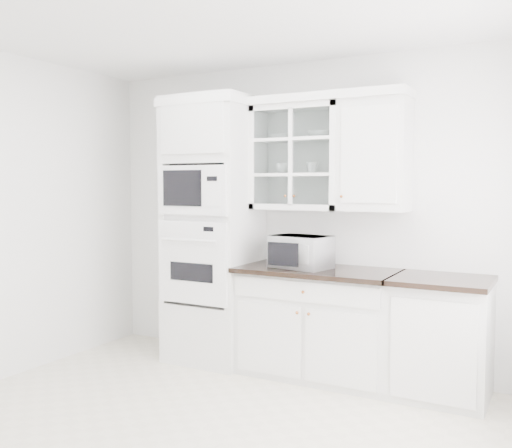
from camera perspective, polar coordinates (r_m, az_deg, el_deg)
The scene contains 13 objects.
ground at distance 3.95m, azimuth -6.41°, elevation -20.12°, with size 4.00×3.50×0.01m, color beige.
room_shell at distance 3.97m, azimuth -3.03°, elevation 6.33°, with size 4.00×3.50×2.70m.
oven_column at distance 5.22m, azimuth -4.34°, elevation -0.62°, with size 0.76×0.68×2.40m.
base_cabinet_run at distance 4.89m, azimuth 6.25°, elevation -9.71°, with size 1.32×0.67×0.92m.
extra_base_cabinet at distance 4.61m, azimuth 18.02°, elevation -10.70°, with size 0.72×0.67×0.92m.
upper_cabinet_glass at distance 4.98m, azimuth 4.29°, elevation 6.65°, with size 0.80×0.33×0.90m.
upper_cabinet_solid at distance 4.74m, azimuth 11.80°, elevation 6.72°, with size 0.55×0.33×0.90m, color white.
crown_molding at distance 5.05m, azimuth 3.09°, elevation 12.15°, with size 2.14×0.38×0.07m, color white.
countertop_microwave at distance 4.78m, azimuth 4.62°, elevation -2.78°, with size 0.47×0.39×0.27m, color white.
bowl_a at distance 5.06m, azimuth 2.58°, elevation 8.70°, with size 0.20×0.20×0.05m, color white.
bowl_b at distance 4.93m, azimuth 6.37°, elevation 8.88°, with size 0.19×0.19×0.06m, color white.
cup_a at distance 5.05m, azimuth 2.72°, elevation 5.56°, with size 0.12×0.12×0.09m, color white.
cup_b at distance 4.92m, azimuth 5.62°, elevation 5.62°, with size 0.11×0.11×0.10m, color white.
Camera 1 is at (2.08, -2.95, 1.61)m, focal length 40.00 mm.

